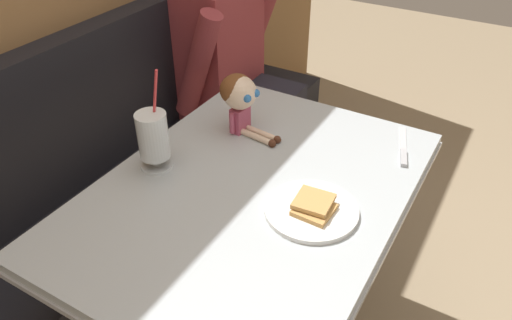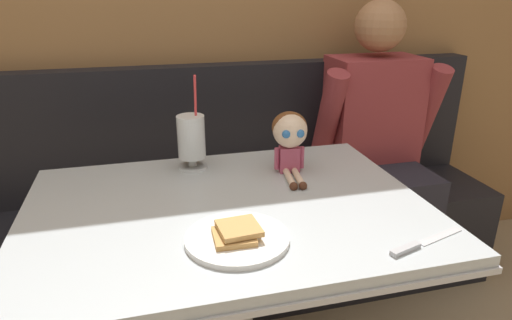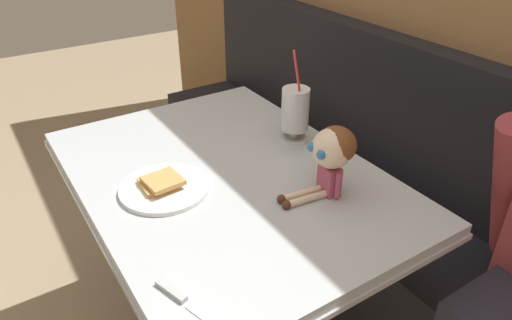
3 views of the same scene
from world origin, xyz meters
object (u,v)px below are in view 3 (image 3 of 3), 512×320
Objects in this scene: toast_plate at (164,187)px; butter_knife at (182,299)px; milkshake_glass at (295,112)px; seated_doll at (332,152)px.

butter_knife is at bearing -18.04° from toast_plate.
seated_doll is at bearing -19.42° from milkshake_glass.
seated_doll is (-0.14, 0.51, 0.12)m from butter_knife.
milkshake_glass reaches higher than toast_plate.
milkshake_glass is 0.76m from butter_knife.
toast_plate is at bearing -84.70° from milkshake_glass.
milkshake_glass is at bearing 125.59° from butter_knife.
seated_doll is at bearing 56.08° from toast_plate.
milkshake_glass is (-0.05, 0.49, 0.09)m from toast_plate.
milkshake_glass reaches higher than seated_doll.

